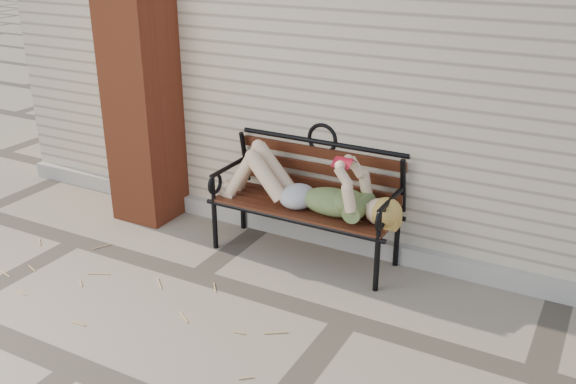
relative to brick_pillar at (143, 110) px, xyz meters
The scene contains 7 objects.
ground 2.62m from the brick_pillar, 18.06° to the right, with size 80.00×80.00×0.00m, color #7A6C5E.
house_wall 3.26m from the brick_pillar, 44.37° to the left, with size 8.00×4.00×3.00m, color #C4B399.
foundation_strip 2.49m from the brick_pillar, ahead, with size 8.00×0.10×0.15m, color #A8A398.
brick_pillar is the anchor object (origin of this frame).
garden_bench 1.67m from the brick_pillar, ahead, with size 1.61×0.64×1.04m.
reading_woman 1.68m from the brick_pillar, ahead, with size 1.52×0.35×0.48m.
straw_scatter 2.03m from the brick_pillar, 53.83° to the right, with size 3.03×1.53×0.01m.
Camera 1 is at (1.41, -3.44, 2.50)m, focal length 40.00 mm.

